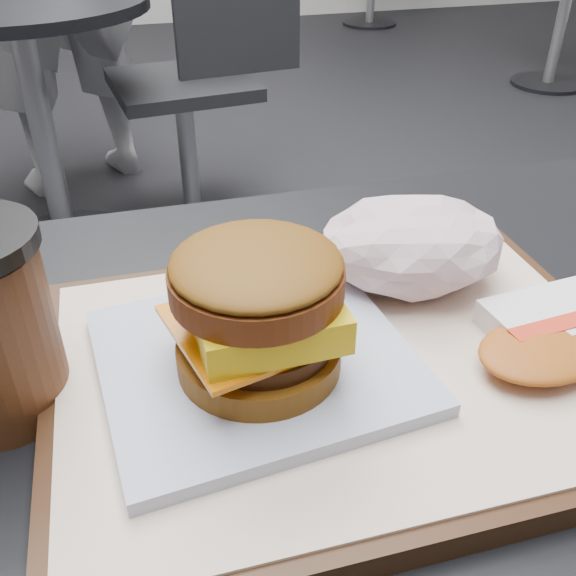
# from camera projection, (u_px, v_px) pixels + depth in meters

# --- Properties ---
(customer_table) EXTENTS (0.80, 0.60, 0.77)m
(customer_table) POSITION_uv_depth(u_px,v_px,m) (350.00, 557.00, 0.52)
(customer_table) COLOR #A5A5AA
(customer_table) RESTS_ON ground
(serving_tray) EXTENTS (0.38, 0.28, 0.02)m
(serving_tray) POSITION_uv_depth(u_px,v_px,m) (343.00, 368.00, 0.42)
(serving_tray) COLOR black
(serving_tray) RESTS_ON customer_table
(breakfast_sandwich) EXTENTS (0.21, 0.19, 0.09)m
(breakfast_sandwich) POSITION_uv_depth(u_px,v_px,m) (258.00, 324.00, 0.38)
(breakfast_sandwich) COLOR silver
(breakfast_sandwich) RESTS_ON serving_tray
(hash_brown) EXTENTS (0.12, 0.10, 0.02)m
(hash_brown) POSITION_uv_depth(u_px,v_px,m) (548.00, 332.00, 0.42)
(hash_brown) COLOR silver
(hash_brown) RESTS_ON serving_tray
(crumpled_wrapper) EXTENTS (0.14, 0.11, 0.06)m
(crumpled_wrapper) POSITION_uv_depth(u_px,v_px,m) (413.00, 244.00, 0.48)
(crumpled_wrapper) COLOR silver
(crumpled_wrapper) RESTS_ON serving_tray
(neighbor_table) EXTENTS (0.70, 0.70, 0.75)m
(neighbor_table) POSITION_uv_depth(u_px,v_px,m) (31.00, 76.00, 1.79)
(neighbor_table) COLOR black
(neighbor_table) RESTS_ON ground
(neighbor_chair) EXTENTS (0.62, 0.47, 0.88)m
(neighbor_chair) POSITION_uv_depth(u_px,v_px,m) (202.00, 66.00, 2.01)
(neighbor_chair) COLOR #9F9FA4
(neighbor_chair) RESTS_ON ground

